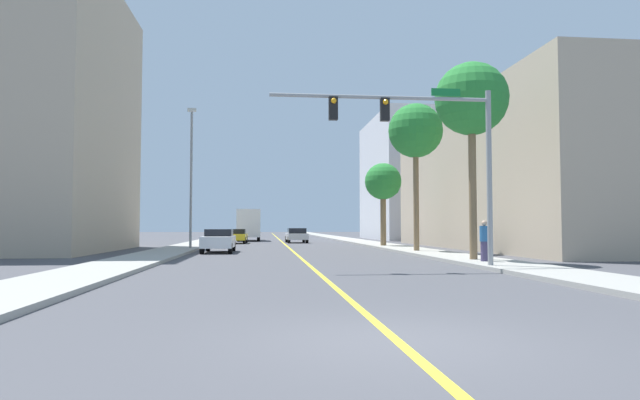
# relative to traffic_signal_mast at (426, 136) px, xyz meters

# --- Properties ---
(ground) EXTENTS (192.00, 192.00, 0.00)m
(ground) POSITION_rel_traffic_signal_mast_xyz_m (-4.08, 30.27, -4.88)
(ground) COLOR #47474C
(sidewalk_left) EXTENTS (2.72, 168.00, 0.15)m
(sidewalk_left) POSITION_rel_traffic_signal_mast_xyz_m (-11.52, 30.27, -4.81)
(sidewalk_left) COLOR #9E9B93
(sidewalk_left) RESTS_ON ground
(sidewalk_right) EXTENTS (2.72, 168.00, 0.15)m
(sidewalk_right) POSITION_rel_traffic_signal_mast_xyz_m (3.35, 30.27, -4.81)
(sidewalk_right) COLOR #9E9B93
(sidewalk_right) RESTS_ON ground
(lane_marking_center) EXTENTS (0.16, 144.00, 0.01)m
(lane_marking_center) POSITION_rel_traffic_signal_mast_xyz_m (-4.08, 30.27, -4.88)
(lane_marking_center) COLOR yellow
(lane_marking_center) RESTS_ON ground
(building_left_near) EXTENTS (13.80, 14.62, 16.79)m
(building_left_near) POSITION_rel_traffic_signal_mast_xyz_m (-22.24, 15.87, 3.51)
(building_left_near) COLOR tan
(building_left_near) RESTS_ON ground
(building_right_near) EXTENTS (12.46, 27.97, 10.11)m
(building_right_near) POSITION_rel_traffic_signal_mast_xyz_m (13.41, 17.42, 0.17)
(building_right_near) COLOR tan
(building_right_near) RESTS_ON ground
(building_right_far) EXTENTS (17.13, 17.41, 14.62)m
(building_right_far) POSITION_rel_traffic_signal_mast_xyz_m (15.74, 44.87, 2.43)
(building_right_far) COLOR silver
(building_right_far) RESTS_ON ground
(traffic_signal_mast) EXTENTS (8.24, 0.36, 6.53)m
(traffic_signal_mast) POSITION_rel_traffic_signal_mast_xyz_m (0.00, 0.00, 0.00)
(traffic_signal_mast) COLOR gray
(traffic_signal_mast) RESTS_ON sidewalk_right
(street_lamp) EXTENTS (0.56, 0.28, 9.17)m
(street_lamp) POSITION_rel_traffic_signal_mast_xyz_m (-10.66, 16.61, 0.28)
(street_lamp) COLOR gray
(street_lamp) RESTS_ON sidewalk_left
(palm_near) EXTENTS (3.19, 3.19, 8.61)m
(palm_near) POSITION_rel_traffic_signal_mast_xyz_m (3.11, 3.41, 2.20)
(palm_near) COLOR brown
(palm_near) RESTS_ON sidewalk_right
(palm_mid) EXTENTS (3.22, 3.22, 8.71)m
(palm_mid) POSITION_rel_traffic_signal_mast_xyz_m (3.02, 11.82, 2.28)
(palm_mid) COLOR brown
(palm_mid) RESTS_ON sidewalk_right
(palm_far) EXTENTS (2.73, 2.73, 6.14)m
(palm_far) POSITION_rel_traffic_signal_mast_xyz_m (2.93, 20.23, -0.06)
(palm_far) COLOR brown
(palm_far) RESTS_ON sidewalk_right
(car_silver) EXTENTS (2.02, 3.91, 1.39)m
(car_silver) POSITION_rel_traffic_signal_mast_xyz_m (-2.82, 31.82, -4.17)
(car_silver) COLOR #BCBCC1
(car_silver) RESTS_ON ground
(car_yellow) EXTENTS (1.89, 4.21, 1.31)m
(car_yellow) POSITION_rel_traffic_signal_mast_xyz_m (-8.37, 30.61, -4.20)
(car_yellow) COLOR gold
(car_yellow) RESTS_ON ground
(car_white) EXTENTS (1.81, 4.49, 1.40)m
(car_white) POSITION_rel_traffic_signal_mast_xyz_m (-8.60, 13.69, -4.15)
(car_white) COLOR white
(car_white) RESTS_ON ground
(delivery_truck) EXTENTS (2.55, 7.99, 3.31)m
(delivery_truck) POSITION_rel_traffic_signal_mast_xyz_m (-7.52, 39.09, -3.14)
(delivery_truck) COLOR silver
(delivery_truck) RESTS_ON ground
(pedestrian) EXTENTS (0.38, 0.38, 1.67)m
(pedestrian) POSITION_rel_traffic_signal_mast_xyz_m (3.07, 2.13, -3.90)
(pedestrian) COLOR #3F3859
(pedestrian) RESTS_ON sidewalk_right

